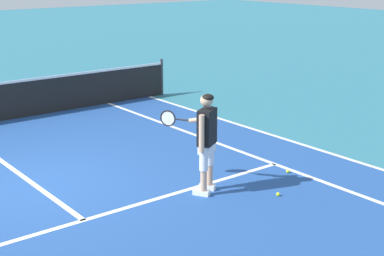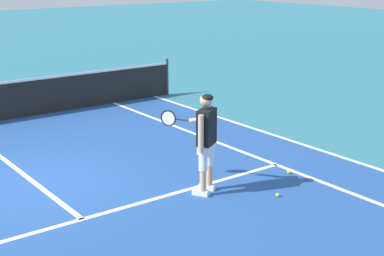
% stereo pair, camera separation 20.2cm
% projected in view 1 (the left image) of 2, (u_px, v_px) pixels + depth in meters
% --- Properties ---
extents(ground_plane, '(80.00, 80.00, 0.00)m').
position_uv_depth(ground_plane, '(34.00, 185.00, 10.01)').
color(ground_plane, teal).
extents(court_inner_surface, '(10.98, 10.90, 0.00)m').
position_uv_depth(court_inner_surface, '(51.00, 197.00, 9.48)').
color(court_inner_surface, '#234C93').
rests_on(court_inner_surface, ground).
extents(line_service, '(8.23, 0.10, 0.01)m').
position_uv_depth(line_service, '(84.00, 220.00, 8.61)').
color(line_service, white).
rests_on(line_service, ground).
extents(line_centre_service, '(0.10, 6.40, 0.01)m').
position_uv_depth(line_centre_service, '(6.00, 164.00, 11.04)').
color(line_centre_service, white).
rests_on(line_centre_service, ground).
extents(line_singles_right, '(0.10, 10.50, 0.01)m').
position_uv_depth(line_singles_right, '(235.00, 149.00, 11.92)').
color(line_singles_right, white).
rests_on(line_singles_right, ground).
extents(line_doubles_right, '(0.10, 10.50, 0.01)m').
position_uv_depth(line_doubles_right, '(281.00, 138.00, 12.73)').
color(line_doubles_right, white).
rests_on(line_doubles_right, ground).
extents(tennis_player, '(0.55, 1.23, 1.71)m').
position_uv_depth(tennis_player, '(205.00, 136.00, 9.42)').
color(tennis_player, white).
rests_on(tennis_player, ground).
extents(tennis_ball_near_feet, '(0.07, 0.07, 0.07)m').
position_uv_depth(tennis_ball_near_feet, '(278.00, 194.00, 9.51)').
color(tennis_ball_near_feet, '#CCE02D').
rests_on(tennis_ball_near_feet, ground).
extents(tennis_ball_by_baseline, '(0.07, 0.07, 0.07)m').
position_uv_depth(tennis_ball_by_baseline, '(288.00, 171.00, 10.57)').
color(tennis_ball_by_baseline, '#CCE02D').
rests_on(tennis_ball_by_baseline, ground).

